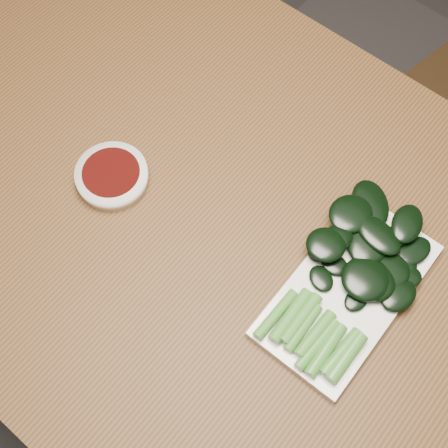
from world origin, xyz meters
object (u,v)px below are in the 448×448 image
at_px(sauce_bowl, 112,176).
at_px(serving_plate, 347,290).
at_px(gai_lan, 355,271).
at_px(table, 230,245).

relative_size(sauce_bowl, serving_plate, 0.39).
distance_m(serving_plate, gai_lan, 0.03).
xyz_separation_m(table, gai_lan, (0.18, 0.05, 0.10)).
bearing_deg(sauce_bowl, gai_lan, 15.27).
bearing_deg(serving_plate, sauce_bowl, -168.25).
height_order(serving_plate, gai_lan, gai_lan).
bearing_deg(serving_plate, table, -172.78).
relative_size(serving_plate, gai_lan, 0.91).
bearing_deg(gai_lan, sauce_bowl, -164.73).
bearing_deg(table, gai_lan, 14.29).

